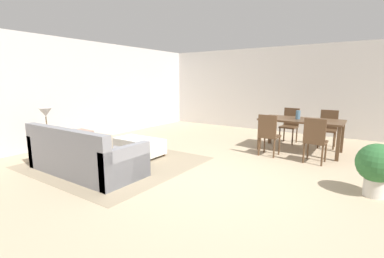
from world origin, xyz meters
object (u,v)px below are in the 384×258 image
(couch, at_px, (84,157))
(dining_chair_far_right, at_px, (328,126))
(dining_chair_far_left, at_px, (290,123))
(potted_plant, at_px, (377,166))
(dining_chair_near_right, at_px, (315,138))
(dining_chair_near_left, at_px, (268,133))
(dining_table, at_px, (301,123))
(vase_centerpiece, at_px, (298,115))
(ottoman_table, at_px, (139,146))
(table_lamp, at_px, (46,113))
(side_table, at_px, (48,138))

(couch, bearing_deg, dining_chair_far_right, 53.73)
(couch, xyz_separation_m, dining_chair_far_left, (2.43, 4.56, 0.23))
(dining_chair_far_left, height_order, potted_plant, dining_chair_far_left)
(dining_chair_near_right, relative_size, potted_plant, 1.19)
(couch, height_order, potted_plant, couch)
(dining_chair_near_left, height_order, potted_plant, dining_chair_near_left)
(dining_table, height_order, vase_centerpiece, vase_centerpiece)
(dining_table, height_order, dining_chair_far_right, dining_chair_far_right)
(dining_chair_near_right, xyz_separation_m, potted_plant, (1.01, -1.18, -0.06))
(dining_chair_far_right, distance_m, potted_plant, 3.03)
(couch, distance_m, vase_centerpiece, 4.69)
(ottoman_table, distance_m, table_lamp, 2.03)
(potted_plant, bearing_deg, vase_centerpiece, 127.63)
(couch, height_order, dining_chair_near_left, dining_chair_near_left)
(dining_chair_far_right, bearing_deg, ottoman_table, -136.40)
(couch, xyz_separation_m, potted_plant, (4.35, 1.71, 0.17))
(ottoman_table, height_order, dining_chair_near_right, dining_chair_near_right)
(dining_chair_near_right, bearing_deg, vase_centerpiece, 122.71)
(dining_chair_far_left, distance_m, vase_centerpiece, 0.98)
(dining_table, xyz_separation_m, dining_chair_near_right, (0.46, -0.85, -0.15))
(dining_chair_near_left, xyz_separation_m, dining_chair_near_right, (0.94, -0.03, 0.00))
(table_lamp, xyz_separation_m, potted_plant, (5.77, 1.59, -0.51))
(ottoman_table, xyz_separation_m, table_lamp, (-1.42, -1.25, 0.75))
(couch, relative_size, dining_chair_near_left, 2.43)
(dining_table, relative_size, dining_chair_near_right, 1.94)
(table_lamp, bearing_deg, side_table, -165.96)
(table_lamp, relative_size, dining_chair_far_left, 0.57)
(table_lamp, bearing_deg, ottoman_table, 41.38)
(side_table, height_order, dining_table, dining_table)
(dining_chair_near_right, distance_m, vase_centerpiece, 1.04)
(side_table, xyz_separation_m, dining_chair_near_right, (4.75, 2.76, 0.08))
(potted_plant, bearing_deg, dining_chair_near_left, 148.37)
(dining_table, height_order, dining_chair_far_left, dining_chair_far_left)
(dining_chair_far_right, bearing_deg, dining_chair_near_right, -90.55)
(couch, bearing_deg, potted_plant, 21.46)
(side_table, relative_size, vase_centerpiece, 2.77)
(side_table, height_order, dining_chair_far_right, dining_chair_far_right)
(couch, bearing_deg, ottoman_table, 90.06)
(side_table, bearing_deg, potted_plant, 15.36)
(dining_chair_far_right, relative_size, potted_plant, 1.19)
(dining_chair_far_left, height_order, vase_centerpiece, vase_centerpiece)
(dining_chair_near_right, relative_size, dining_chair_far_right, 1.00)
(dining_chair_far_right, distance_m, vase_centerpiece, 1.07)
(dining_chair_near_right, bearing_deg, table_lamp, -149.83)
(dining_chair_near_right, bearing_deg, ottoman_table, -155.58)
(couch, relative_size, dining_chair_far_left, 2.43)
(ottoman_table, height_order, dining_chair_far_left, dining_chair_far_left)
(couch, xyz_separation_m, side_table, (-1.42, 0.12, 0.15))
(side_table, relative_size, dining_chair_near_right, 0.61)
(dining_table, xyz_separation_m, potted_plant, (1.47, -2.03, -0.22))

